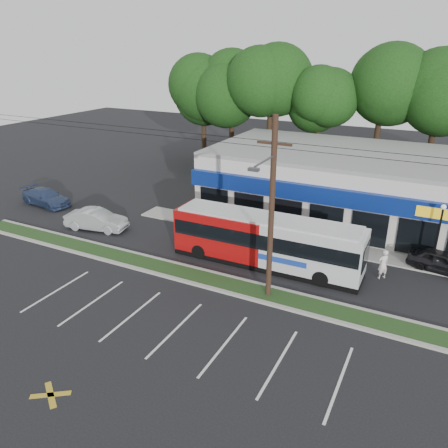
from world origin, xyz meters
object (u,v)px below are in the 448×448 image
at_px(lamp_post, 439,229).
at_px(car_dark, 442,262).
at_px(car_blue, 46,197).
at_px(metrobus, 266,240).
at_px(car_silver, 96,220).
at_px(pedestrian_b, 334,257).
at_px(utility_pole, 268,205).
at_px(pedestrian_a, 383,264).

relative_size(lamp_post, car_dark, 1.06).
bearing_deg(car_blue, lamp_post, -79.13).
bearing_deg(metrobus, car_silver, -178.76).
height_order(car_dark, pedestrian_b, pedestrian_b).
relative_size(car_dark, car_blue, 0.81).
bearing_deg(utility_pole, metrobus, 111.28).
xyz_separation_m(metrobus, car_blue, (-21.44, 1.75, -1.01)).
height_order(utility_pole, pedestrian_a, utility_pole).
xyz_separation_m(lamp_post, car_dark, (0.52, -0.30, -1.99)).
relative_size(lamp_post, metrobus, 0.35).
height_order(car_silver, pedestrian_a, pedestrian_a).
height_order(metrobus, car_silver, metrobus).
bearing_deg(pedestrian_b, metrobus, 18.78).
bearing_deg(car_blue, car_dark, -79.75).
bearing_deg(pedestrian_a, lamp_post, -178.28).
bearing_deg(car_dark, metrobus, 123.40).
relative_size(car_silver, pedestrian_b, 3.04).
bearing_deg(pedestrian_a, car_silver, -39.50).
height_order(metrobus, car_dark, metrobus).
xyz_separation_m(car_dark, car_blue, (-31.52, -2.25, 0.03)).
bearing_deg(pedestrian_a, car_blue, -45.46).
xyz_separation_m(car_dark, pedestrian_a, (-3.16, -2.50, 0.25)).
bearing_deg(pedestrian_a, car_dark, 173.43).
relative_size(car_dark, car_silver, 0.84).
bearing_deg(utility_pole, car_silver, 168.32).
bearing_deg(lamp_post, pedestrian_b, -153.30).
height_order(utility_pole, pedestrian_b, utility_pole).
xyz_separation_m(car_dark, pedestrian_b, (-6.08, -2.50, 0.10)).
bearing_deg(car_dark, lamp_post, 71.56).
height_order(utility_pole, car_blue, utility_pole).
distance_m(utility_pole, pedestrian_a, 8.74).
bearing_deg(car_dark, car_blue, 105.83).
distance_m(utility_pole, car_dark, 12.46).
bearing_deg(metrobus, lamp_post, 23.50).
xyz_separation_m(metrobus, car_dark, (10.08, 4.00, -1.05)).
distance_m(metrobus, car_dark, 10.89).
height_order(car_blue, pedestrian_b, pedestrian_b).
distance_m(car_silver, car_blue, 8.10).
height_order(car_silver, car_blue, car_silver).
distance_m(lamp_post, car_silver, 23.77).
bearing_deg(pedestrian_b, car_silver, 4.55).
bearing_deg(lamp_post, car_dark, -30.19).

